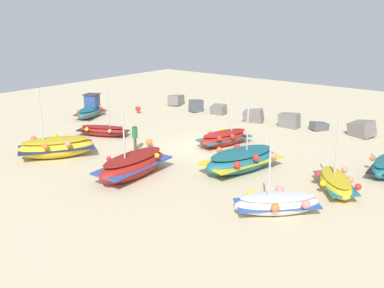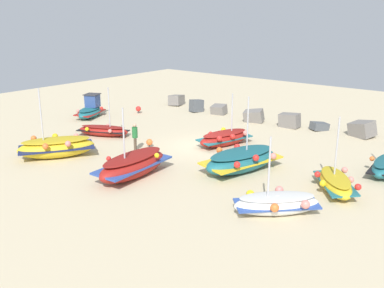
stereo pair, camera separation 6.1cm
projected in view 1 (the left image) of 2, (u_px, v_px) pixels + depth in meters
ground_plane at (203, 147)px, 27.17m from camera, size 53.70×53.70×0.00m
fishing_boat_0 at (133, 165)px, 22.04m from camera, size 1.96×4.55×3.62m
fishing_boat_1 at (277, 203)px, 18.06m from camera, size 3.32×3.35×3.31m
fishing_boat_2 at (103, 130)px, 29.37m from camera, size 3.63×2.54×3.27m
fishing_boat_3 at (225, 138)px, 27.31m from camera, size 2.21×3.87×3.17m
fishing_boat_4 at (56, 147)px, 25.04m from camera, size 3.66×4.45×3.95m
fishing_boat_5 at (242, 160)px, 22.89m from camera, size 2.84×4.80×3.87m
fishing_boat_7 at (335, 182)px, 20.36m from camera, size 3.04×3.42×3.48m
fishing_boat_8 at (90, 110)px, 34.50m from camera, size 2.38×3.27×1.78m
person_walking at (135, 136)px, 25.93m from camera, size 0.32×0.32×1.70m
breakwater_rocks at (265, 116)px, 33.10m from camera, size 20.06×2.86×1.34m
mooring_buoy_0 at (138, 109)px, 35.87m from camera, size 0.42×0.42×0.59m
mooring_buoy_1 at (149, 142)px, 26.95m from camera, size 0.39×0.39×0.52m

